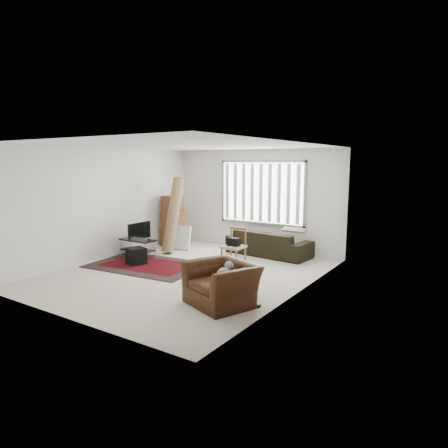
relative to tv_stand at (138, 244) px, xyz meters
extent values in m
plane|color=beige|center=(1.95, -0.46, -0.33)|extent=(6.00, 6.00, 0.00)
cube|color=white|center=(1.95, -0.46, 2.37)|extent=(5.00, 6.00, 0.02)
cube|color=white|center=(1.95, 2.54, 1.02)|extent=(5.00, 0.02, 2.70)
cube|color=white|center=(1.95, -3.46, 1.02)|extent=(5.00, 0.02, 2.70)
cube|color=white|center=(-0.55, -0.46, 1.02)|extent=(0.02, 6.00, 2.70)
cube|color=white|center=(4.45, -0.46, 1.02)|extent=(0.02, 6.00, 2.70)
cube|color=white|center=(2.15, 2.52, 1.22)|extent=(2.40, 0.01, 1.60)
cube|color=gray|center=(2.15, 2.50, 1.22)|extent=(2.52, 0.06, 1.72)
cube|color=white|center=(2.15, 2.46, 1.22)|extent=(2.40, 0.02, 1.55)
cube|color=black|center=(0.79, -0.48, -0.32)|extent=(2.72, 1.95, 0.02)
cube|color=#3F050A|center=(0.79, -0.48, -0.31)|extent=(2.13, 1.37, 0.00)
cube|color=black|center=(0.00, 0.00, 0.11)|extent=(0.92, 0.41, 0.04)
cube|color=black|center=(0.00, 0.00, -0.15)|extent=(0.88, 0.38, 0.03)
cylinder|color=#B2B2B7|center=(-0.41, -0.17, -0.10)|extent=(0.03, 0.03, 0.46)
cylinder|color=#B2B2B7|center=(0.41, -0.17, -0.10)|extent=(0.03, 0.03, 0.46)
cylinder|color=#B2B2B7|center=(-0.41, 0.17, -0.10)|extent=(0.03, 0.03, 0.46)
cylinder|color=#B2B2B7|center=(0.41, 0.17, -0.10)|extent=(0.03, 0.03, 0.46)
imported|color=black|center=(0.00, 0.00, 0.34)|extent=(0.10, 0.74, 0.43)
cube|color=black|center=(0.51, -0.56, -0.12)|extent=(0.48, 0.48, 0.38)
cube|color=brown|center=(-0.13, 1.51, -0.07)|extent=(0.66, 0.61, 0.53)
cube|color=brown|center=(-0.11, 1.48, 0.43)|extent=(0.60, 0.55, 0.47)
cube|color=brown|center=(-0.15, 1.53, 0.88)|extent=(0.55, 0.55, 0.42)
cube|color=silver|center=(0.36, 1.30, -0.01)|extent=(0.53, 0.25, 0.65)
cylinder|color=brown|center=(0.35, 0.97, 0.66)|extent=(0.40, 0.94, 1.98)
imported|color=black|center=(2.64, 1.99, 0.09)|extent=(2.25, 1.15, 0.84)
cube|color=tan|center=(2.44, 0.63, 0.10)|extent=(0.47, 0.47, 0.05)
cylinder|color=brown|center=(2.24, 0.43, -0.11)|extent=(0.04, 0.04, 0.43)
cylinder|color=brown|center=(2.63, 0.43, -0.11)|extent=(0.04, 0.04, 0.43)
cylinder|color=brown|center=(2.24, 0.83, -0.11)|extent=(0.04, 0.04, 0.43)
cylinder|color=brown|center=(2.63, 0.82, -0.11)|extent=(0.04, 0.04, 0.43)
cube|color=brown|center=(2.44, 0.83, 0.51)|extent=(0.44, 0.05, 0.06)
cube|color=brown|center=(2.24, 0.84, 0.32)|extent=(0.04, 0.04, 0.43)
cube|color=brown|center=(2.63, 0.83, 0.32)|extent=(0.04, 0.04, 0.43)
cube|color=black|center=(2.44, 0.63, 0.22)|extent=(0.29, 0.17, 0.19)
imported|color=#34190A|center=(3.62, -1.65, 0.07)|extent=(1.37, 1.29, 0.81)
ellipsoid|color=#59595B|center=(3.62, -1.65, 0.19)|extent=(0.31, 0.35, 0.20)
sphere|color=#59595B|center=(3.68, -1.51, 0.32)|extent=(0.15, 0.15, 0.15)
camera|label=1|loc=(7.17, -6.99, 2.03)|focal=32.00mm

